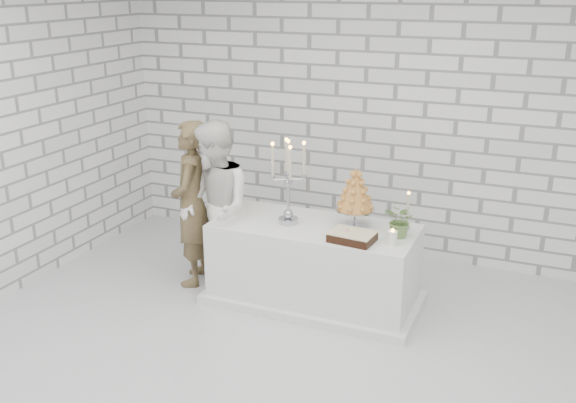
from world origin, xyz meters
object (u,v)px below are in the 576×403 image
object	(u,v)px
croquembouche	(355,198)
cake_table	(314,264)
groom	(192,204)
candelabra	(288,182)
bride	(215,209)

from	to	relation	value
croquembouche	cake_table	bearing A→B (deg)	-163.81
groom	cake_table	bearing A→B (deg)	73.28
groom	croquembouche	xyz separation A→B (m)	(1.57, 0.13, 0.22)
candelabra	croquembouche	xyz separation A→B (m)	(0.57, 0.14, -0.11)
cake_table	groom	size ratio (longest dim) A/B	1.13
groom	candelabra	world-z (taller)	groom
cake_table	croquembouche	bearing A→B (deg)	16.19
groom	bride	xyz separation A→B (m)	(0.29, -0.07, 0.02)
candelabra	croquembouche	bearing A→B (deg)	13.80
candelabra	croquembouche	distance (m)	0.60
croquembouche	bride	bearing A→B (deg)	-170.93
groom	candelabra	distance (m)	1.05
bride	candelabra	distance (m)	0.78
groom	candelabra	size ratio (longest dim) A/B	2.08
groom	croquembouche	size ratio (longest dim) A/B	2.95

